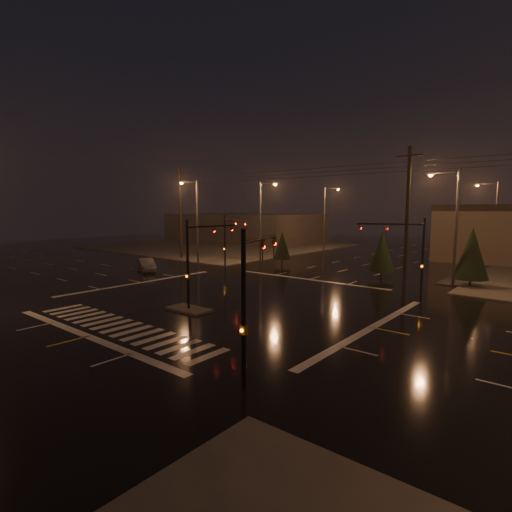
# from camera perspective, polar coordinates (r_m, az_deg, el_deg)

# --- Properties ---
(ground) EXTENTS (140.00, 140.00, 0.00)m
(ground) POSITION_cam_1_polar(r_m,az_deg,el_deg) (29.77, -3.76, -6.25)
(ground) COLOR black
(ground) RESTS_ON ground
(sidewalk_nw) EXTENTS (36.00, 36.00, 0.12)m
(sidewalk_nw) POSITION_cam_1_polar(r_m,az_deg,el_deg) (71.73, -4.96, 1.45)
(sidewalk_nw) COLOR #47443F
(sidewalk_nw) RESTS_ON ground
(median_island) EXTENTS (3.00, 1.60, 0.15)m
(median_island) POSITION_cam_1_polar(r_m,az_deg,el_deg) (27.05, -9.59, -7.51)
(median_island) COLOR #47443F
(median_island) RESTS_ON ground
(crosswalk) EXTENTS (15.00, 2.60, 0.01)m
(crosswalk) POSITION_cam_1_polar(r_m,az_deg,el_deg) (24.20, -18.66, -9.66)
(crosswalk) COLOR beige
(crosswalk) RESTS_ON ground
(stop_bar_near) EXTENTS (16.00, 0.50, 0.01)m
(stop_bar_near) POSITION_cam_1_polar(r_m,az_deg,el_deg) (23.26, -22.90, -10.51)
(stop_bar_near) COLOR beige
(stop_bar_near) RESTS_ON ground
(stop_bar_far) EXTENTS (16.00, 0.50, 0.01)m
(stop_bar_far) POSITION_cam_1_polar(r_m,az_deg,el_deg) (38.38, 7.53, -3.33)
(stop_bar_far) COLOR beige
(stop_bar_far) RESTS_ON ground
(commercial_block) EXTENTS (30.00, 18.00, 5.60)m
(commercial_block) POSITION_cam_1_polar(r_m,az_deg,el_deg) (83.73, -1.70, 4.11)
(commercial_block) COLOR #3C3635
(commercial_block) RESTS_ON ground
(signal_mast_median) EXTENTS (0.25, 4.59, 6.00)m
(signal_mast_median) POSITION_cam_1_polar(r_m,az_deg,el_deg) (27.00, -8.26, 0.43)
(signal_mast_median) COLOR black
(signal_mast_median) RESTS_ON ground
(signal_mast_ne) EXTENTS (4.84, 1.86, 6.00)m
(signal_mast_ne) POSITION_cam_1_polar(r_m,az_deg,el_deg) (33.10, 20.94, 1.28)
(signal_mast_ne) COLOR black
(signal_mast_ne) RESTS_ON ground
(signal_mast_nw) EXTENTS (4.84, 1.86, 6.00)m
(signal_mast_nw) POSITION_cam_1_polar(r_m,az_deg,el_deg) (42.99, -3.85, 2.88)
(signal_mast_nw) COLOR black
(signal_mast_nw) RESTS_ON ground
(signal_mast_se) EXTENTS (1.55, 3.87, 6.00)m
(signal_mast_se) POSITION_cam_1_polar(r_m,az_deg,el_deg) (15.22, -0.70, -4.59)
(signal_mast_se) COLOR black
(signal_mast_se) RESTS_ON ground
(streetlight_1) EXTENTS (2.77, 0.32, 10.00)m
(streetlight_1) POSITION_cam_1_polar(r_m,az_deg,el_deg) (49.97, 0.90, 5.75)
(streetlight_1) COLOR #38383A
(streetlight_1) RESTS_ON ground
(streetlight_2) EXTENTS (2.77, 0.32, 10.00)m
(streetlight_2) POSITION_cam_1_polar(r_m,az_deg,el_deg) (63.30, 9.97, 5.87)
(streetlight_2) COLOR #38383A
(streetlight_2) RESTS_ON ground
(streetlight_3) EXTENTS (2.77, 0.32, 10.00)m
(streetlight_3) POSITION_cam_1_polar(r_m,az_deg,el_deg) (38.18, 26.27, 4.73)
(streetlight_3) COLOR #38383A
(streetlight_3) RESTS_ON ground
(streetlight_4) EXTENTS (2.77, 0.32, 10.00)m
(streetlight_4) POSITION_cam_1_polar(r_m,az_deg,el_deg) (57.84, 30.79, 4.94)
(streetlight_4) COLOR #38383A
(streetlight_4) RESTS_ON ground
(streetlight_5) EXTENTS (0.32, 2.77, 10.00)m
(streetlight_5) POSITION_cam_1_polar(r_m,az_deg,el_deg) (48.28, -8.69, 5.64)
(streetlight_5) COLOR #38383A
(streetlight_5) RESTS_ON ground
(utility_pole_0) EXTENTS (2.20, 0.32, 12.00)m
(utility_pole_0) POSITION_cam_1_polar(r_m,az_deg,el_deg) (54.64, -10.74, 6.07)
(utility_pole_0) COLOR black
(utility_pole_0) RESTS_ON ground
(utility_pole_1) EXTENTS (2.20, 0.32, 12.00)m
(utility_pole_1) POSITION_cam_1_polar(r_m,az_deg,el_deg) (37.12, 20.79, 5.46)
(utility_pole_1) COLOR black
(utility_pole_1) RESTS_ON ground
(conifer_0) EXTENTS (2.84, 2.84, 5.13)m
(conifer_0) POSITION_cam_1_polar(r_m,az_deg,el_deg) (38.73, 28.44, 0.34)
(conifer_0) COLOR black
(conifer_0) RESTS_ON ground
(conifer_3) EXTENTS (2.08, 2.08, 3.95)m
(conifer_3) POSITION_cam_1_polar(r_m,az_deg,el_deg) (47.64, 3.75, 1.49)
(conifer_3) COLOR black
(conifer_3) RESTS_ON ground
(conifer_4) EXTENTS (2.44, 2.44, 4.51)m
(conifer_4) POSITION_cam_1_polar(r_m,az_deg,el_deg) (40.26, 17.54, 0.62)
(conifer_4) COLOR black
(conifer_4) RESTS_ON ground
(car_crossing) EXTENTS (4.37, 3.06, 1.37)m
(car_crossing) POSITION_cam_1_polar(r_m,az_deg,el_deg) (44.50, -15.41, -1.24)
(car_crossing) COLOR slate
(car_crossing) RESTS_ON ground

